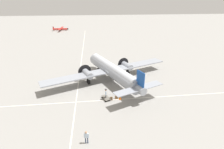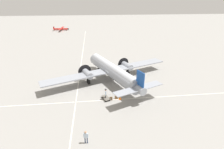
{
  "view_description": "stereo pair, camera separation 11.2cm",
  "coord_description": "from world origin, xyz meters",
  "px_view_note": "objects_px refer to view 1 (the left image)",
  "views": [
    {
      "loc": [
        -3.67,
        -30.85,
        15.07
      ],
      "look_at": [
        0.0,
        0.0,
        1.5
      ],
      "focal_mm": 28.0,
      "sensor_mm": 36.0,
      "label": 1
    },
    {
      "loc": [
        -3.55,
        -30.86,
        15.07
      ],
      "look_at": [
        0.0,
        0.0,
        1.5
      ],
      "focal_mm": 28.0,
      "sensor_mm": 36.0,
      "label": 2
    }
  ],
  "objects_px": {
    "crew_foreground": "(86,136)",
    "light_aircraft_distant": "(61,29)",
    "airliner_main": "(111,70)",
    "suitcase_near_door": "(116,97)",
    "traffic_cone": "(120,98)",
    "baggage_cart": "(106,98)",
    "passenger_boarding": "(106,93)",
    "suitcase_upright_spare": "(111,99)"
  },
  "relations": [
    {
      "from": "crew_foreground",
      "to": "suitcase_upright_spare",
      "type": "xyz_separation_m",
      "value": [
        3.77,
        8.74,
        -0.76
      ]
    },
    {
      "from": "light_aircraft_distant",
      "to": "traffic_cone",
      "type": "height_order",
      "value": "light_aircraft_distant"
    },
    {
      "from": "baggage_cart",
      "to": "traffic_cone",
      "type": "height_order",
      "value": "baggage_cart"
    },
    {
      "from": "light_aircraft_distant",
      "to": "traffic_cone",
      "type": "distance_m",
      "value": 71.47
    },
    {
      "from": "airliner_main",
      "to": "traffic_cone",
      "type": "relative_size",
      "value": 45.95
    },
    {
      "from": "baggage_cart",
      "to": "crew_foreground",
      "type": "bearing_deg",
      "value": 142.6
    },
    {
      "from": "airliner_main",
      "to": "baggage_cart",
      "type": "xyz_separation_m",
      "value": [
        -1.6,
        -6.79,
        -2.1
      ]
    },
    {
      "from": "airliner_main",
      "to": "passenger_boarding",
      "type": "bearing_deg",
      "value": 144.31
    },
    {
      "from": "airliner_main",
      "to": "passenger_boarding",
      "type": "height_order",
      "value": "airliner_main"
    },
    {
      "from": "crew_foreground",
      "to": "traffic_cone",
      "type": "relative_size",
      "value": 3.08
    },
    {
      "from": "crew_foreground",
      "to": "passenger_boarding",
      "type": "bearing_deg",
      "value": 80.87
    },
    {
      "from": "crew_foreground",
      "to": "airliner_main",
      "type": "bearing_deg",
      "value": 82.78
    },
    {
      "from": "crew_foreground",
      "to": "light_aircraft_distant",
      "type": "height_order",
      "value": "light_aircraft_distant"
    },
    {
      "from": "suitcase_near_door",
      "to": "traffic_cone",
      "type": "xyz_separation_m",
      "value": [
        0.59,
        -0.18,
        -0.03
      ]
    },
    {
      "from": "airliner_main",
      "to": "baggage_cart",
      "type": "bearing_deg",
      "value": 144.61
    },
    {
      "from": "passenger_boarding",
      "to": "light_aircraft_distant",
      "type": "xyz_separation_m",
      "value": [
        -17.06,
        68.56,
        -0.35
      ]
    },
    {
      "from": "suitcase_upright_spare",
      "to": "airliner_main",
      "type": "bearing_deg",
      "value": 83.46
    },
    {
      "from": "light_aircraft_distant",
      "to": "airliner_main",
      "type": "bearing_deg",
      "value": -70.46
    },
    {
      "from": "crew_foreground",
      "to": "baggage_cart",
      "type": "bearing_deg",
      "value": 80.67
    },
    {
      "from": "light_aircraft_distant",
      "to": "passenger_boarding",
      "type": "bearing_deg",
      "value": -73.34
    },
    {
      "from": "suitcase_upright_spare",
      "to": "light_aircraft_distant",
      "type": "height_order",
      "value": "light_aircraft_distant"
    },
    {
      "from": "passenger_boarding",
      "to": "traffic_cone",
      "type": "bearing_deg",
      "value": -90.18
    },
    {
      "from": "suitcase_near_door",
      "to": "light_aircraft_distant",
      "type": "relative_size",
      "value": 0.06
    },
    {
      "from": "passenger_boarding",
      "to": "suitcase_upright_spare",
      "type": "bearing_deg",
      "value": -107.15
    },
    {
      "from": "suitcase_near_door",
      "to": "baggage_cart",
      "type": "height_order",
      "value": "suitcase_near_door"
    },
    {
      "from": "airliner_main",
      "to": "suitcase_near_door",
      "type": "relative_size",
      "value": 41.29
    },
    {
      "from": "airliner_main",
      "to": "passenger_boarding",
      "type": "distance_m",
      "value": 7.12
    },
    {
      "from": "suitcase_upright_spare",
      "to": "light_aircraft_distant",
      "type": "relative_size",
      "value": 0.06
    },
    {
      "from": "traffic_cone",
      "to": "suitcase_near_door",
      "type": "bearing_deg",
      "value": 163.15
    },
    {
      "from": "suitcase_upright_spare",
      "to": "passenger_boarding",
      "type": "bearing_deg",
      "value": 157.1
    },
    {
      "from": "traffic_cone",
      "to": "light_aircraft_distant",
      "type": "bearing_deg",
      "value": 105.72
    },
    {
      "from": "airliner_main",
      "to": "traffic_cone",
      "type": "height_order",
      "value": "airliner_main"
    },
    {
      "from": "passenger_boarding",
      "to": "suitcase_near_door",
      "type": "bearing_deg",
      "value": -86.33
    },
    {
      "from": "crew_foreground",
      "to": "passenger_boarding",
      "type": "height_order",
      "value": "passenger_boarding"
    },
    {
      "from": "passenger_boarding",
      "to": "traffic_cone",
      "type": "relative_size",
      "value": 3.43
    },
    {
      "from": "airliner_main",
      "to": "suitcase_near_door",
      "type": "bearing_deg",
      "value": 158.52
    },
    {
      "from": "airliner_main",
      "to": "crew_foreground",
      "type": "height_order",
      "value": "airliner_main"
    },
    {
      "from": "suitcase_near_door",
      "to": "light_aircraft_distant",
      "type": "height_order",
      "value": "light_aircraft_distant"
    },
    {
      "from": "airliner_main",
      "to": "suitcase_upright_spare",
      "type": "relative_size",
      "value": 42.59
    },
    {
      "from": "suitcase_upright_spare",
      "to": "traffic_cone",
      "type": "xyz_separation_m",
      "value": [
        1.49,
        0.11,
        -0.02
      ]
    },
    {
      "from": "baggage_cart",
      "to": "light_aircraft_distant",
      "type": "bearing_deg",
      "value": -5.17
    },
    {
      "from": "passenger_boarding",
      "to": "suitcase_upright_spare",
      "type": "distance_m",
      "value": 1.27
    }
  ]
}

